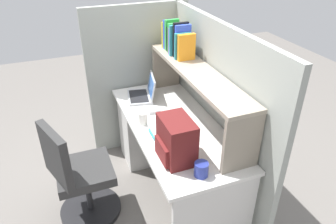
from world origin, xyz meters
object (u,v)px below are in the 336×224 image
(paper_cup, at_px, (143,118))
(office_chair, at_px, (79,180))
(laptop, at_px, (144,93))
(snack_canister, at_px, (201,169))
(backpack, at_px, (176,140))
(computer_mouse, at_px, (154,111))

(paper_cup, relative_size, office_chair, 0.11)
(laptop, bearing_deg, office_chair, -52.76)
(laptop, distance_m, snack_canister, 1.20)
(laptop, bearing_deg, snack_canister, 1.13)
(paper_cup, bearing_deg, snack_canister, 12.96)
(laptop, relative_size, snack_canister, 3.47)
(laptop, relative_size, office_chair, 0.38)
(backpack, bearing_deg, computer_mouse, 174.59)
(backpack, height_order, computer_mouse, backpack)
(laptop, height_order, snack_canister, laptop)
(computer_mouse, relative_size, paper_cup, 0.97)
(computer_mouse, bearing_deg, office_chair, -67.47)
(snack_canister, height_order, office_chair, office_chair)
(paper_cup, xyz_separation_m, snack_canister, (0.75, 0.17, -0.00))
(laptop, xyz_separation_m, paper_cup, (0.45, -0.15, 0.00))
(computer_mouse, height_order, snack_canister, snack_canister)
(computer_mouse, bearing_deg, backpack, -1.67)
(paper_cup, bearing_deg, backpack, 9.18)
(laptop, relative_size, backpack, 1.11)
(backpack, xyz_separation_m, computer_mouse, (-0.66, 0.06, -0.14))
(laptop, relative_size, computer_mouse, 3.39)
(backpack, bearing_deg, office_chair, -121.23)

